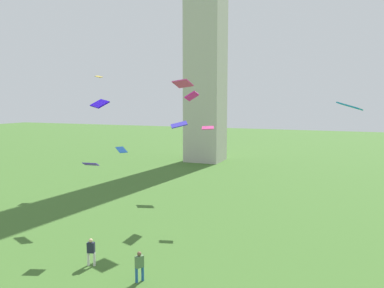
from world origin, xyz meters
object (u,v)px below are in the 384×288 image
Objects in this scene: person_1 at (91,250)px; kite_flying_4 at (100,104)px; kite_flying_7 at (179,125)px; person_0 at (139,265)px; kite_flying_2 at (192,96)px; kite_flying_0 at (208,128)px; kite_flying_6 at (91,164)px; kite_flying_8 at (350,106)px; kite_flying_1 at (183,84)px; kite_flying_5 at (121,150)px; kite_flying_3 at (99,77)px.

person_1 is 0.81× the size of kite_flying_4.
kite_flying_7 is at bearing -84.39° from kite_flying_4.
kite_flying_2 is (-2.41, 13.36, 9.00)m from person_0.
person_0 is 13.35m from kite_flying_0.
person_1 is 5.55m from kite_flying_6.
person_0 is 14.68m from kite_flying_8.
kite_flying_2 reaches higher than kite_flying_0.
kite_flying_4 is (-6.97, -3.49, -0.65)m from kite_flying_2.
kite_flying_1 is at bearing -149.17° from kite_flying_0.
kite_flying_8 reaches higher than person_1.
kite_flying_7 is at bearing -15.37° from kite_flying_8.
kite_flying_2 reaches higher than kite_flying_4.
kite_flying_6 is (-3.02, -10.09, -4.50)m from kite_flying_2.
kite_flying_8 reaches higher than kite_flying_5.
kite_flying_2 is (-2.06, 1.67, 2.56)m from kite_flying_0.
kite_flying_2 is 1.13× the size of kite_flying_8.
person_0 is 16.28m from kite_flying_2.
kite_flying_1 is 0.99× the size of kite_flying_2.
kite_flying_4 reaches higher than kite_flying_7.
kite_flying_3 reaches higher than kite_flying_1.
kite_flying_0 reaches higher than kite_flying_6.
kite_flying_3 reaches higher than kite_flying_5.
kite_flying_2 is 13.25m from kite_flying_5.
kite_flying_4 reaches higher than kite_flying_5.
kite_flying_2 is at bearing 114.70° from kite_flying_1.
kite_flying_4 is at bearing 145.61° from kite_flying_5.
kite_flying_0 is at bearing 45.35° from kite_flying_2.
kite_flying_3 reaches higher than kite_flying_7.
kite_flying_8 is at bearing -174.06° from kite_flying_5.
kite_flying_2 is at bearing -173.57° from kite_flying_5.
person_1 is at bearing -68.37° from person_0.
kite_flying_2 is at bearing -128.44° from kite_flying_3.
kite_flying_0 is at bearing 62.87° from kite_flying_1.
kite_flying_7 is at bearing 112.19° from kite_flying_0.
person_1 is at bearing 69.70° from kite_flying_7.
kite_flying_0 is 11.50m from kite_flying_8.
kite_flying_4 is at bearing -163.98° from kite_flying_1.
kite_flying_1 reaches higher than kite_flying_8.
kite_flying_0 reaches higher than kite_flying_7.
kite_flying_8 is at bearing 116.63° from kite_flying_7.
person_1 is 0.97× the size of kite_flying_2.
kite_flying_1 reaches higher than kite_flying_4.
kite_flying_2 is 7.82m from kite_flying_4.
kite_flying_7 is (-3.40, 4.95, -2.83)m from kite_flying_2.
kite_flying_0 is 9.41m from kite_flying_4.
person_0 is 27.41m from kite_flying_3.
kite_flying_5 is 0.78× the size of kite_flying_7.
kite_flying_5 is at bearing -30.47° from kite_flying_7.
kite_flying_1 is at bearing 88.21° from kite_flying_7.
kite_flying_1 reaches higher than person_1.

